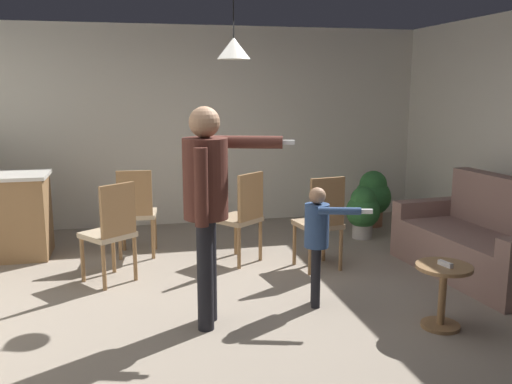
% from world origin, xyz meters
% --- Properties ---
extents(ground, '(7.68, 7.68, 0.00)m').
position_xyz_m(ground, '(0.00, 0.00, 0.00)').
color(ground, gray).
extents(wall_back, '(6.40, 0.10, 2.70)m').
position_xyz_m(wall_back, '(0.00, 3.20, 1.35)').
color(wall_back, silver).
rests_on(wall_back, ground).
extents(couch_floral, '(1.02, 1.87, 1.00)m').
position_xyz_m(couch_floral, '(2.52, 0.32, 0.33)').
color(couch_floral, '#8C6B60').
rests_on(couch_floral, ground).
extents(side_table_by_couch, '(0.44, 0.44, 0.52)m').
position_xyz_m(side_table_by_couch, '(1.46, -0.72, 0.33)').
color(side_table_by_couch, olive).
rests_on(side_table_by_couch, ground).
extents(person_adult, '(0.90, 0.49, 1.76)m').
position_xyz_m(person_adult, '(-0.34, -0.26, 1.09)').
color(person_adult, black).
rests_on(person_adult, ground).
extents(person_child, '(0.51, 0.41, 1.06)m').
position_xyz_m(person_child, '(0.64, -0.07, 0.66)').
color(person_child, black).
rests_on(person_child, ground).
extents(dining_chair_by_counter, '(0.46, 0.46, 1.00)m').
position_xyz_m(dining_chair_by_counter, '(-0.88, 1.72, 0.55)').
color(dining_chair_by_counter, olive).
rests_on(dining_chair_by_counter, ground).
extents(dining_chair_near_wall, '(0.59, 0.59, 1.00)m').
position_xyz_m(dining_chair_near_wall, '(-1.12, 0.90, 0.55)').
color(dining_chair_near_wall, olive).
rests_on(dining_chair_near_wall, ground).
extents(dining_chair_centre_back, '(0.59, 0.59, 1.00)m').
position_xyz_m(dining_chair_centre_back, '(0.24, 1.24, 0.55)').
color(dining_chair_centre_back, olive).
rests_on(dining_chair_centre_back, ground).
extents(dining_chair_spare, '(0.49, 0.49, 1.00)m').
position_xyz_m(dining_chair_spare, '(0.99, 0.83, 0.55)').
color(dining_chair_spare, olive).
rests_on(dining_chair_spare, ground).
extents(potted_plant_corner, '(0.50, 0.50, 0.76)m').
position_xyz_m(potted_plant_corner, '(2.30, 2.45, 0.42)').
color(potted_plant_corner, brown).
rests_on(potted_plant_corner, ground).
extents(potted_plant_by_wall, '(0.43, 0.43, 0.66)m').
position_xyz_m(potted_plant_by_wall, '(1.91, 1.88, 0.36)').
color(potted_plant_by_wall, '#B7B2AD').
rests_on(potted_plant_by_wall, ground).
extents(spare_remote_on_table, '(0.07, 0.13, 0.04)m').
position_xyz_m(spare_remote_on_table, '(1.46, -0.75, 0.54)').
color(spare_remote_on_table, white).
rests_on(spare_remote_on_table, side_table_by_couch).
extents(ceiling_light_pendant, '(0.32, 0.32, 0.55)m').
position_xyz_m(ceiling_light_pendant, '(0.08, 0.81, 2.25)').
color(ceiling_light_pendant, silver).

